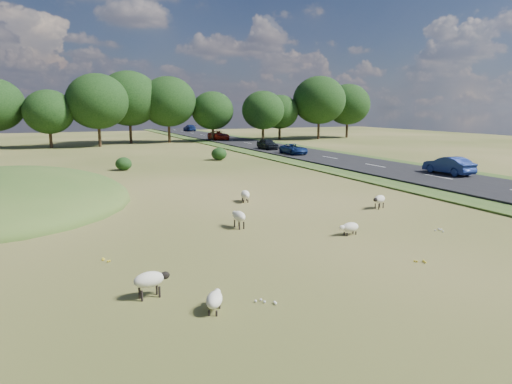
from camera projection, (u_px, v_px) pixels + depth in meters
ground at (161, 175)px, 39.99m from camera, size 160.00×160.00×0.00m
road at (303, 154)px, 56.92m from camera, size 8.00×150.00×0.25m
treeline at (103, 103)px, 70.24m from camera, size 96.28×14.66×11.70m
shrubs at (98, 158)px, 46.40m from camera, size 26.93×10.08×1.47m
sheep_0 at (214, 299)px, 13.03m from camera, size 0.81×1.05×0.60m
sheep_1 at (379, 199)px, 26.40m from camera, size 1.13×0.79×0.79m
sheep_2 at (350, 227)px, 20.91m from camera, size 1.04×0.48×0.60m
sheep_3 at (150, 280)px, 13.96m from camera, size 1.19×0.64×0.84m
sheep_4 at (245, 195)px, 28.31m from camera, size 0.79×1.31×0.72m
sheep_5 at (239, 216)px, 22.15m from camera, size 0.55×1.17×0.84m
car_0 at (294, 149)px, 55.21m from camera, size 2.04×4.42×1.23m
car_1 at (190, 128)px, 110.22m from camera, size 2.11×5.20×1.51m
car_3 at (268, 144)px, 61.86m from camera, size 1.71×4.24×1.45m
car_4 at (449, 165)px, 38.42m from camera, size 1.57×4.52×1.49m
car_5 at (219, 135)px, 79.93m from camera, size 2.56×5.56×1.55m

